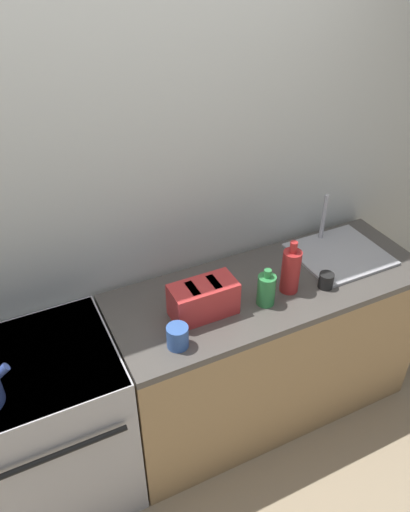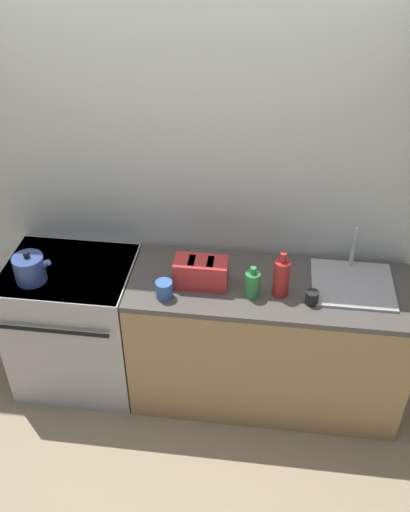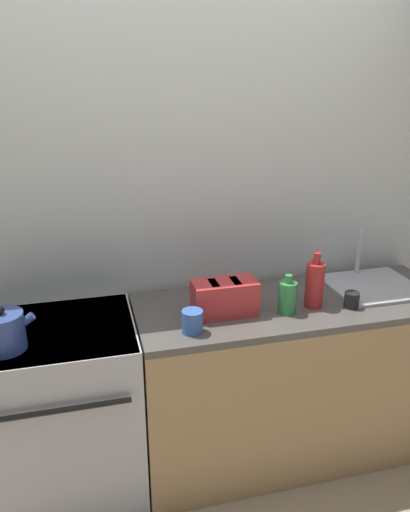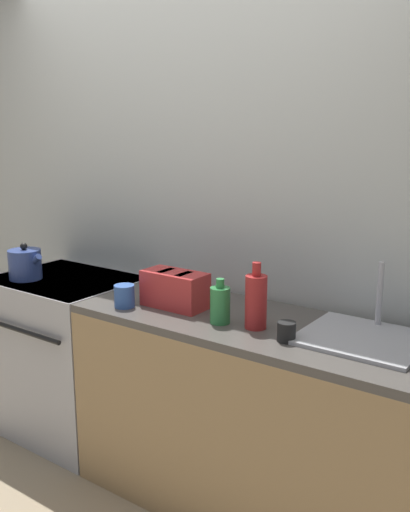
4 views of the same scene
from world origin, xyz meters
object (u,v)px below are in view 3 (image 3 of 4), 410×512
at_px(bottle_green, 287,297).
at_px(bottle_red, 315,284).
at_px(stove, 58,411).
at_px(toaster, 224,298).
at_px(kettle, 4,331).
at_px(cup_blue, 192,321).
at_px(cup_black, 352,300).

bearing_deg(bottle_green, bottle_red, 12.33).
xyz_separation_m(stove, toaster, (0.81, -0.04, 0.52)).
relative_size(kettle, bottle_green, 1.14).
height_order(stove, cup_blue, cup_blue).
xyz_separation_m(kettle, bottle_red, (1.42, 0.06, 0.03)).
distance_m(toaster, bottle_red, 0.45).
relative_size(stove, toaster, 2.99).
height_order(stove, kettle, kettle).
bearing_deg(kettle, cup_blue, -3.72).
bearing_deg(cup_black, bottle_green, 175.35).
xyz_separation_m(bottle_red, cup_black, (0.17, -0.06, -0.08)).
relative_size(kettle, bottle_red, 0.79).
bearing_deg(bottle_green, kettle, -178.90).
xyz_separation_m(stove, bottle_red, (1.26, -0.07, 0.56)).
bearing_deg(kettle, stove, 38.87).
distance_m(kettle, bottle_red, 1.42).
relative_size(toaster, bottle_red, 1.09).
bearing_deg(bottle_red, bottle_green, -167.67).
xyz_separation_m(bottle_red, cup_blue, (-0.63, -0.11, -0.06)).
relative_size(toaster, bottle_green, 1.56).
bearing_deg(kettle, bottle_red, 2.34).
xyz_separation_m(stove, cup_blue, (0.62, -0.18, 0.49)).
relative_size(stove, bottle_red, 3.25).
height_order(stove, bottle_green, bottle_green).
height_order(bottle_green, cup_blue, bottle_green).
bearing_deg(stove, bottle_green, -5.47).
bearing_deg(bottle_red, cup_blue, -170.26).
distance_m(bottle_red, cup_black, 0.20).
distance_m(bottle_green, cup_black, 0.33).
xyz_separation_m(toaster, bottle_green, (0.29, -0.06, -0.00)).
bearing_deg(stove, bottle_red, -3.27).
bearing_deg(cup_blue, bottle_red, 9.74).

